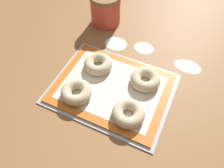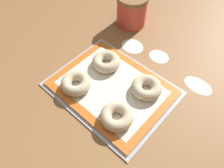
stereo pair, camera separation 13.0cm
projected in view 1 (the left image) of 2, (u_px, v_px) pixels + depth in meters
name	position (u px, v px, depth m)	size (l,w,h in m)	color
ground_plane	(112.00, 89.00, 0.75)	(2.80, 2.80, 0.00)	olive
baking_tray	(112.00, 88.00, 0.75)	(0.40, 0.31, 0.01)	#B2B5BA
baking_mat	(112.00, 87.00, 0.74)	(0.38, 0.29, 0.00)	orange
bagel_front_left	(76.00, 92.00, 0.71)	(0.10, 0.10, 0.04)	beige
bagel_front_right	(128.00, 113.00, 0.66)	(0.10, 0.10, 0.04)	beige
bagel_back_left	(98.00, 64.00, 0.78)	(0.10, 0.10, 0.04)	beige
bagel_back_right	(145.00, 79.00, 0.74)	(0.10, 0.10, 0.04)	beige
flour_canister	(105.00, 9.00, 0.92)	(0.13, 0.13, 0.13)	#DB4C3D
flour_patch_near	(188.00, 66.00, 0.81)	(0.10, 0.07, 0.00)	white
flour_patch_far	(144.00, 48.00, 0.87)	(0.08, 0.07, 0.00)	white
flour_patch_side	(116.00, 43.00, 0.88)	(0.09, 0.08, 0.00)	white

